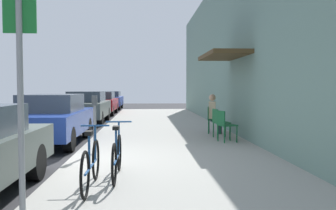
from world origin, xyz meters
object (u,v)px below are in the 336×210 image
object	(u,v)px
parked_car_3	(101,103)
seated_patron_2	(214,112)
bicycle_0	(91,164)
parking_meter	(95,120)
parked_car_2	(87,107)
street_sign	(20,86)
cafe_chair_1	(219,121)
parked_car_1	(52,118)
parked_car_4	(110,100)
cafe_chair_0	(225,124)
cafe_chair_2	(212,118)
bicycle_1	(117,156)

from	to	relation	value
parked_car_3	seated_patron_2	bearing A→B (deg)	-64.36
bicycle_0	parking_meter	bearing A→B (deg)	96.82
parking_meter	parked_car_2	bearing A→B (deg)	100.46
bicycle_0	seated_patron_2	xyz separation A→B (m)	(3.06, 6.32, 0.34)
street_sign	bicycle_0	size ratio (longest dim) A/B	1.52
cafe_chair_1	bicycle_0	bearing A→B (deg)	-119.87
street_sign	cafe_chair_1	distance (m)	7.84
parked_car_1	parked_car_2	xyz separation A→B (m)	(0.00, 6.16, 0.01)
parked_car_2	street_sign	size ratio (longest dim) A/B	1.69
street_sign	parked_car_4	bearing A→B (deg)	93.60
parking_meter	cafe_chair_0	world-z (taller)	parking_meter
seated_patron_2	bicycle_0	bearing A→B (deg)	-115.81
parked_car_2	street_sign	xyz separation A→B (m)	(1.50, -13.12, 0.89)
parking_meter	parked_car_3	bearing A→B (deg)	96.45
cafe_chair_0	cafe_chair_2	bearing A→B (deg)	90.03
cafe_chair_1	cafe_chair_2	size ratio (longest dim) A/B	1.00
parked_car_2	bicycle_1	world-z (taller)	parked_car_2
seated_patron_2	parking_meter	bearing A→B (deg)	-135.36
parked_car_1	cafe_chair_1	xyz separation A→B (m)	(4.90, 0.03, -0.11)
bicycle_1	cafe_chair_0	world-z (taller)	bicycle_1
parked_car_3	street_sign	distance (m)	18.51
bicycle_0	cafe_chair_0	xyz separation A→B (m)	(3.00, 4.44, 0.14)
parked_car_3	parking_meter	world-z (taller)	parking_meter
bicycle_0	cafe_chair_0	size ratio (longest dim) A/B	1.97
street_sign	bicycle_0	world-z (taller)	street_sign
parked_car_3	bicycle_0	distance (m)	16.77
bicycle_0	parked_car_3	bearing A→B (deg)	96.52
parked_car_2	parked_car_3	distance (m)	5.31
cafe_chair_0	cafe_chair_1	xyz separation A→B (m)	(-0.00, 0.78, 0.00)
parked_car_4	parked_car_1	bearing A→B (deg)	-90.00
cafe_chair_1	parking_meter	bearing A→B (deg)	-145.93
parked_car_4	cafe_chair_0	bearing A→B (deg)	-74.46
street_sign	cafe_chair_2	size ratio (longest dim) A/B	2.99
street_sign	bicycle_0	xyz separation A→B (m)	(0.40, 1.77, -1.16)
parked_car_4	cafe_chair_2	distance (m)	16.49
parked_car_2	street_sign	world-z (taller)	street_sign
street_sign	bicycle_1	world-z (taller)	street_sign
bicycle_1	parked_car_3	bearing A→B (deg)	97.95
parked_car_4	cafe_chair_1	world-z (taller)	parked_car_4
parking_meter	parked_car_1	bearing A→B (deg)	124.69
parked_car_3	street_sign	xyz separation A→B (m)	(1.50, -18.42, 0.92)
parked_car_2	bicycle_1	distance (m)	10.94
parked_car_3	parked_car_2	bearing A→B (deg)	-90.00
parking_meter	cafe_chair_2	distance (m)	4.77
parked_car_3	parked_car_4	bearing A→B (deg)	90.00
street_sign	bicycle_1	size ratio (longest dim) A/B	1.52
cafe_chair_1	parked_car_4	bearing A→B (deg)	106.21
seated_patron_2	cafe_chair_0	bearing A→B (deg)	-91.76
parked_car_1	cafe_chair_0	world-z (taller)	parked_car_1
cafe_chair_0	cafe_chair_2	world-z (taller)	same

